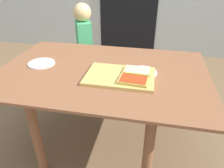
# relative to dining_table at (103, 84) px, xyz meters

# --- Properties ---
(ground_plane) EXTENTS (16.00, 16.00, 0.00)m
(ground_plane) POSITION_rel_dining_table_xyz_m (0.00, 0.00, -0.57)
(ground_plane) COLOR brown
(dining_table) EXTENTS (1.43, 0.97, 0.68)m
(dining_table) POSITION_rel_dining_table_xyz_m (0.00, 0.00, 0.00)
(dining_table) COLOR brown
(dining_table) RESTS_ON ground
(cutting_board) EXTENTS (0.44, 0.31, 0.02)m
(cutting_board) POSITION_rel_dining_table_xyz_m (0.14, -0.08, 0.12)
(cutting_board) COLOR tan
(cutting_board) RESTS_ON dining_table
(pizza_slice_far_right) EXTENTS (0.18, 0.13, 0.02)m
(pizza_slice_far_right) POSITION_rel_dining_table_xyz_m (0.24, -0.02, 0.14)
(pizza_slice_far_right) COLOR gold
(pizza_slice_far_right) RESTS_ON cutting_board
(pizza_slice_near_right) EXTENTS (0.18, 0.13, 0.02)m
(pizza_slice_near_right) POSITION_rel_dining_table_xyz_m (0.23, -0.15, 0.14)
(pizza_slice_near_right) COLOR gold
(pizza_slice_near_right) RESTS_ON cutting_board
(plate_white_right) EXTENTS (0.19, 0.19, 0.01)m
(plate_white_right) POSITION_rel_dining_table_xyz_m (0.28, 0.01, 0.11)
(plate_white_right) COLOR white
(plate_white_right) RESTS_ON dining_table
(plate_white_left) EXTENTS (0.19, 0.19, 0.01)m
(plate_white_left) POSITION_rel_dining_table_xyz_m (-0.46, 0.01, 0.11)
(plate_white_left) COLOR white
(plate_white_left) RESTS_ON dining_table
(child_left) EXTENTS (0.23, 0.28, 0.99)m
(child_left) POSITION_rel_dining_table_xyz_m (-0.40, 0.79, -0.00)
(child_left) COLOR navy
(child_left) RESTS_ON ground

